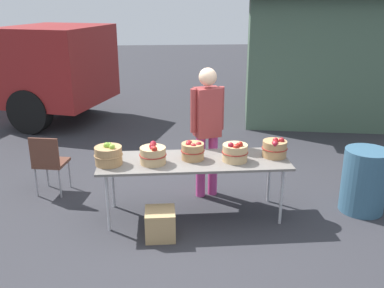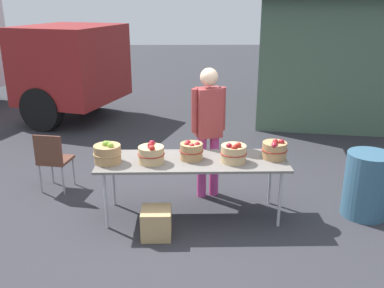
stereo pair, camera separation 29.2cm
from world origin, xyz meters
name	(u,v)px [view 1 (the left image)]	position (x,y,z in m)	size (l,w,h in m)	color
ground_plane	(194,215)	(0.00, 0.00, 0.00)	(40.00, 40.00, 0.00)	#2D2D33
market_table	(194,163)	(0.00, 0.00, 0.71)	(2.30, 0.76, 0.75)	slate
apple_basket_green_0	(109,155)	(-1.01, -0.07, 0.87)	(0.34, 0.34, 0.27)	#A87F51
apple_basket_red_0	(153,155)	(-0.49, -0.08, 0.86)	(0.33, 0.33, 0.26)	tan
apple_basket_red_1	(193,151)	(-0.01, 0.02, 0.86)	(0.29, 0.29, 0.23)	#A87F51
apple_basket_red_2	(235,152)	(0.49, -0.07, 0.86)	(0.32, 0.32, 0.26)	tan
apple_basket_red_3	(275,148)	(1.00, 0.04, 0.86)	(0.32, 0.32, 0.25)	#A87F51
vendor_adult	(207,123)	(0.22, 0.57, 1.05)	(0.45, 0.32, 1.78)	#CC3F8C
food_kiosk	(317,56)	(3.07, 4.45, 1.38)	(3.98, 3.51, 2.74)	#47604C
folding_chair	(49,160)	(-1.93, 0.76, 0.51)	(0.47, 0.47, 0.86)	brown
trash_barrel	(364,181)	(2.17, -0.04, 0.41)	(0.55, 0.55, 0.83)	#335972
produce_crate	(160,224)	(-0.43, -0.50, 0.17)	(0.34, 0.34, 0.34)	tan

